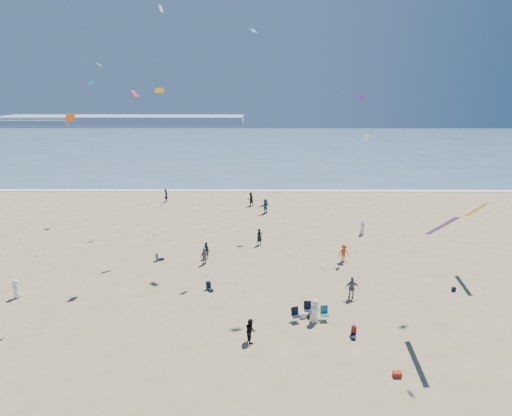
{
  "coord_description": "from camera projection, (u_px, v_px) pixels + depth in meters",
  "views": [
    {
      "loc": [
        2.15,
        -15.55,
        15.49
      ],
      "look_at": [
        2.0,
        8.0,
        8.38
      ],
      "focal_mm": 28.0,
      "sensor_mm": 36.0,
      "label": 1
    }
  ],
  "objects": [
    {
      "name": "ocean",
      "position": [
        251.0,
        146.0,
        110.3
      ],
      "size": [
        220.0,
        100.0,
        0.06
      ],
      "primitive_type": "cube",
      "color": "#476B84",
      "rests_on": "ground"
    },
    {
      "name": "navy_bag",
      "position": [
        454.0,
        289.0,
        31.64
      ],
      "size": [
        0.28,
        0.18,
        0.34
      ],
      "primitive_type": "cube",
      "color": "black",
      "rests_on": "ground"
    },
    {
      "name": "surf_line",
      "position": [
        245.0,
        191.0,
        62.44
      ],
      "size": [
        220.0,
        1.2,
        0.08
      ],
      "primitive_type": "cube",
      "color": "white",
      "rests_on": "ground"
    },
    {
      "name": "seated_group",
      "position": [
        244.0,
        331.0,
        25.73
      ],
      "size": [
        16.57,
        23.11,
        0.84
      ],
      "color": "white",
      "rests_on": "ground"
    },
    {
      "name": "kites_aloft",
      "position": [
        367.0,
        106.0,
        28.08
      ],
      "size": [
        44.59,
        44.51,
        28.01
      ],
      "color": "yellow",
      "rests_on": "ground"
    },
    {
      "name": "white_tote",
      "position": [
        304.0,
        315.0,
        27.93
      ],
      "size": [
        0.35,
        0.2,
        0.4
      ],
      "primitive_type": "cube",
      "color": "silver",
      "rests_on": "ground"
    },
    {
      "name": "cooler",
      "position": [
        397.0,
        374.0,
        22.27
      ],
      "size": [
        0.45,
        0.3,
        0.3
      ],
      "primitive_type": "cube",
      "color": "#A92118",
      "rests_on": "ground"
    },
    {
      "name": "black_backpack",
      "position": [
        310.0,
        316.0,
        27.93
      ],
      "size": [
        0.3,
        0.22,
        0.38
      ],
      "primitive_type": "cube",
      "color": "black",
      "rests_on": "ground"
    },
    {
      "name": "headland_far",
      "position": [
        123.0,
        119.0,
        182.01
      ],
      "size": [
        110.0,
        20.0,
        3.2
      ],
      "primitive_type": "cube",
      "color": "#7A8EA8",
      "rests_on": "ground"
    },
    {
      "name": "chair_cluster",
      "position": [
        310.0,
        313.0,
        27.72
      ],
      "size": [
        2.71,
        1.49,
        1.0
      ],
      "color": "black",
      "rests_on": "ground"
    },
    {
      "name": "headland_near",
      "position": [
        30.0,
        122.0,
        177.65
      ],
      "size": [
        40.0,
        14.0,
        2.0
      ],
      "primitive_type": "cube",
      "color": "#7A8EA8",
      "rests_on": "ground"
    },
    {
      "name": "standing_flyers",
      "position": [
        281.0,
        256.0,
        36.24
      ],
      "size": [
        32.58,
        44.24,
        1.91
      ],
      "color": "#2D567D",
      "rests_on": "ground"
    }
  ]
}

